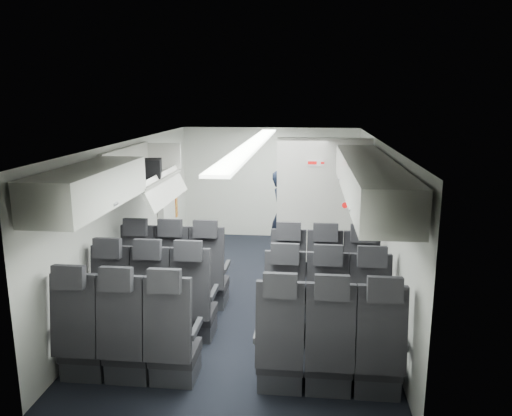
% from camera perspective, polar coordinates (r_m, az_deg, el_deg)
% --- Properties ---
extents(cabin_shell, '(3.41, 6.01, 2.16)m').
position_cam_1_polar(cabin_shell, '(6.86, -0.35, -0.94)').
color(cabin_shell, black).
rests_on(cabin_shell, ground).
extents(seat_row_front, '(3.33, 0.56, 1.24)m').
position_cam_1_polar(seat_row_front, '(6.57, -0.86, -8.16)').
color(seat_row_front, black).
rests_on(seat_row_front, cabin_shell).
extents(seat_row_mid, '(3.33, 0.56, 1.24)m').
position_cam_1_polar(seat_row_mid, '(5.74, -1.96, -11.33)').
color(seat_row_mid, black).
rests_on(seat_row_mid, cabin_shell).
extents(seat_row_rear, '(3.33, 0.56, 1.24)m').
position_cam_1_polar(seat_row_rear, '(4.94, -3.45, -15.55)').
color(seat_row_rear, black).
rests_on(seat_row_rear, cabin_shell).
extents(overhead_bin_left_rear, '(0.53, 1.80, 0.40)m').
position_cam_1_polar(overhead_bin_left_rear, '(5.17, -18.54, 2.23)').
color(overhead_bin_left_rear, silver).
rests_on(overhead_bin_left_rear, cabin_shell).
extents(overhead_bin_left_front_open, '(0.64, 1.70, 0.72)m').
position_cam_1_polar(overhead_bin_left_front_open, '(6.81, -12.77, 3.91)').
color(overhead_bin_left_front_open, '#9E9E93').
rests_on(overhead_bin_left_front_open, cabin_shell).
extents(overhead_bin_right_rear, '(0.53, 1.80, 0.40)m').
position_cam_1_polar(overhead_bin_right_rear, '(4.76, 13.88, 1.65)').
color(overhead_bin_right_rear, silver).
rests_on(overhead_bin_right_rear, cabin_shell).
extents(overhead_bin_right_front, '(0.53, 1.70, 0.40)m').
position_cam_1_polar(overhead_bin_right_front, '(6.47, 11.85, 4.60)').
color(overhead_bin_right_front, silver).
rests_on(overhead_bin_right_front, cabin_shell).
extents(bulkhead_partition, '(1.40, 0.15, 2.13)m').
position_cam_1_polar(bulkhead_partition, '(7.61, 7.67, -0.06)').
color(bulkhead_partition, silver).
rests_on(bulkhead_partition, cabin_shell).
extents(galley_unit, '(0.85, 0.52, 1.90)m').
position_cam_1_polar(galley_unit, '(9.52, 7.17, 1.74)').
color(galley_unit, '#939399').
rests_on(galley_unit, cabin_shell).
extents(boarding_door, '(0.12, 1.27, 1.86)m').
position_cam_1_polar(boarding_door, '(8.70, -9.99, 0.65)').
color(boarding_door, silver).
rests_on(boarding_door, cabin_shell).
extents(flight_attendant, '(0.47, 0.62, 1.54)m').
position_cam_1_polar(flight_attendant, '(8.41, 2.99, -0.88)').
color(flight_attendant, black).
rests_on(flight_attendant, ground).
extents(carry_on_bag, '(0.49, 0.39, 0.26)m').
position_cam_1_polar(carry_on_bag, '(6.77, -12.65, 4.36)').
color(carry_on_bag, black).
rests_on(carry_on_bag, overhead_bin_left_front_open).
extents(papers, '(0.19, 0.07, 0.13)m').
position_cam_1_polar(papers, '(8.28, 4.31, 1.28)').
color(papers, white).
rests_on(papers, flight_attendant).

